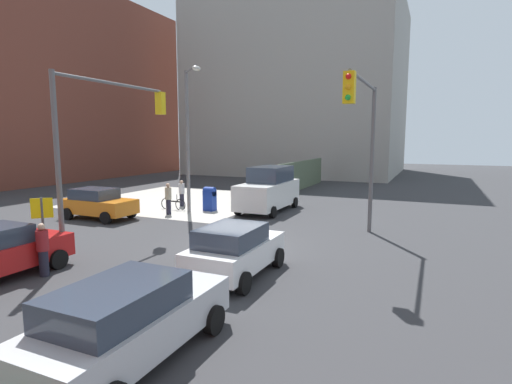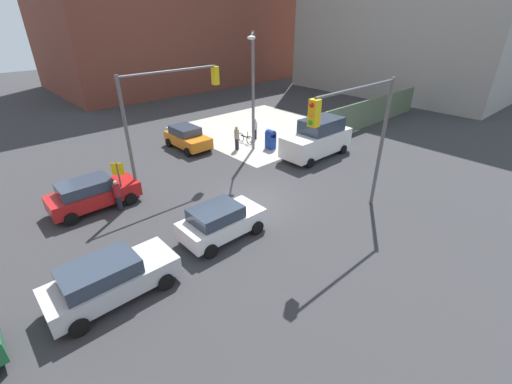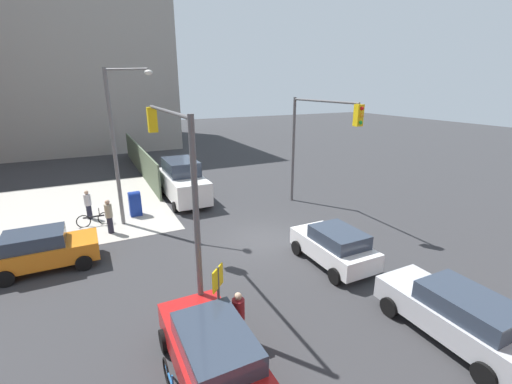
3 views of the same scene
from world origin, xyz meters
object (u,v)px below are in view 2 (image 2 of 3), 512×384
(pedestrian_waiting, at_px, (118,195))
(bicycle_leaning_on_fence, at_px, (245,139))
(pedestrian_crossing, at_px, (255,128))
(sedan_red, at_px, (92,194))
(traffic_signal_se_corner, at_px, (360,127))
(mailbox_blue, at_px, (271,139))
(bicycle_at_crosswalk, at_px, (85,195))
(sedan_orange, at_px, (187,137))
(pedestrian_walking_north, at_px, (237,138))
(smokestack, at_px, (252,24))
(hatchback_silver, at_px, (110,279))
(hatchback_white, at_px, (221,221))
(traffic_signal_nw_corner, at_px, (165,106))
(street_lamp_corner, at_px, (253,85))
(van_white_delivery, at_px, (317,138))

(pedestrian_waiting, xyz_separation_m, bicycle_leaning_on_fence, (11.40, 3.40, -0.52))
(pedestrian_crossing, relative_size, pedestrian_waiting, 0.99)
(sedan_red, bearing_deg, traffic_signal_se_corner, -46.39)
(traffic_signal_se_corner, xyz_separation_m, sedan_red, (-8.95, 9.40, -3.81))
(mailbox_blue, height_order, bicycle_at_crosswalk, mailbox_blue)
(sedan_orange, relative_size, pedestrian_walking_north, 2.20)
(pedestrian_crossing, bearing_deg, mailbox_blue, -166.80)
(traffic_signal_se_corner, height_order, bicycle_leaning_on_fence, traffic_signal_se_corner)
(smokestack, xyz_separation_m, pedestrian_walking_north, (-22.27, -23.50, -6.51))
(mailbox_blue, height_order, pedestrian_walking_north, pedestrian_walking_north)
(pedestrian_crossing, bearing_deg, sedan_orange, 98.16)
(hatchback_silver, relative_size, hatchback_white, 1.17)
(traffic_signal_nw_corner, xyz_separation_m, bicycle_leaning_on_fence, (7.79, 2.70, -4.32))
(hatchback_silver, bearing_deg, pedestrian_walking_north, 33.82)
(sedan_red, xyz_separation_m, pedestrian_crossing, (13.50, 2.50, 0.02))
(pedestrian_crossing, distance_m, bicycle_leaning_on_fence, 1.32)
(smokestack, bearing_deg, pedestrian_crossing, -131.03)
(street_lamp_corner, relative_size, mailbox_blue, 5.59)
(street_lamp_corner, distance_m, pedestrian_walking_north, 3.96)
(smokestack, height_order, traffic_signal_nw_corner, smokestack)
(pedestrian_crossing, distance_m, pedestrian_waiting, 13.10)
(bicycle_at_crosswalk, bearing_deg, bicycle_leaning_on_fence, 5.51)
(sedan_red, relative_size, pedestrian_crossing, 2.62)
(hatchback_silver, relative_size, sedan_red, 1.03)
(traffic_signal_se_corner, bearing_deg, street_lamp_corner, 75.00)
(hatchback_white, bearing_deg, traffic_signal_se_corner, -27.27)
(mailbox_blue, bearing_deg, sedan_orange, 137.38)
(bicycle_at_crosswalk, bearing_deg, street_lamp_corner, -2.28)
(traffic_signal_se_corner, bearing_deg, traffic_signal_nw_corner, 116.29)
(sedan_red, xyz_separation_m, pedestrian_walking_north, (10.90, 1.60, 0.08))
(hatchback_silver, distance_m, sedan_red, 7.12)
(sedan_red, relative_size, pedestrian_waiting, 2.60)
(smokestack, height_order, hatchback_white, smokestack)
(hatchback_silver, xyz_separation_m, bicycle_leaning_on_fence, (14.07, 9.19, -0.50))
(traffic_signal_nw_corner, bearing_deg, street_lamp_corner, 8.24)
(pedestrian_waiting, bearing_deg, hatchback_silver, 69.41)
(pedestrian_waiting, relative_size, bicycle_at_crosswalk, 0.96)
(traffic_signal_nw_corner, height_order, street_lamp_corner, street_lamp_corner)
(traffic_signal_se_corner, xyz_separation_m, street_lamp_corner, (2.69, 10.03, 0.05))
(bicycle_leaning_on_fence, bearing_deg, van_white_delivery, -69.46)
(smokestack, distance_m, traffic_signal_se_corner, 42.24)
(smokestack, bearing_deg, sedan_red, -142.88)
(van_white_delivery, relative_size, pedestrian_crossing, 3.25)
(hatchback_silver, bearing_deg, bicycle_at_crosswalk, 78.19)
(traffic_signal_nw_corner, height_order, van_white_delivery, traffic_signal_nw_corner)
(bicycle_at_crosswalk, bearing_deg, pedestrian_walking_north, 2.60)
(smokestack, xyz_separation_m, bicycle_at_crosswalk, (-33.27, -24.00, -7.09))
(mailbox_blue, xyz_separation_m, pedestrian_crossing, (0.60, 2.40, 0.10))
(smokestack, xyz_separation_m, sedan_red, (-33.16, -25.10, -6.59))
(van_white_delivery, bearing_deg, bicycle_leaning_on_fence, 110.54)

